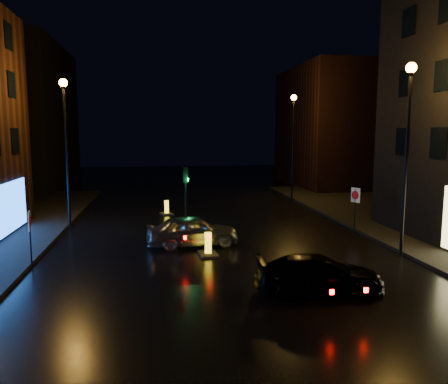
{
  "coord_description": "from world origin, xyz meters",
  "views": [
    {
      "loc": [
        -2.81,
        -11.4,
        5.47
      ],
      "look_at": [
        0.14,
        7.85,
        2.8
      ],
      "focal_mm": 35.0,
      "sensor_mm": 36.0,
      "label": 1
    }
  ],
  "objects_px": {
    "bollard_far": "(167,211)",
    "road_sign_left": "(30,226)",
    "road_sign_right": "(355,199)",
    "silver_hatchback": "(193,231)",
    "traffic_signal": "(186,217)",
    "dark_sedan": "(319,274)",
    "bollard_near": "(208,250)"
  },
  "relations": [
    {
      "from": "bollard_near",
      "to": "silver_hatchback",
      "type": "bearing_deg",
      "value": 103.68
    },
    {
      "from": "bollard_near",
      "to": "road_sign_left",
      "type": "bearing_deg",
      "value": -177.06
    },
    {
      "from": "silver_hatchback",
      "to": "dark_sedan",
      "type": "xyz_separation_m",
      "value": [
        3.81,
        -6.84,
        -0.11
      ]
    },
    {
      "from": "silver_hatchback",
      "to": "bollard_near",
      "type": "bearing_deg",
      "value": -167.73
    },
    {
      "from": "traffic_signal",
      "to": "dark_sedan",
      "type": "xyz_separation_m",
      "value": [
        3.82,
        -11.62,
        0.14
      ]
    },
    {
      "from": "silver_hatchback",
      "to": "bollard_far",
      "type": "relative_size",
      "value": 3.65
    },
    {
      "from": "traffic_signal",
      "to": "bollard_near",
      "type": "bearing_deg",
      "value": -85.08
    },
    {
      "from": "traffic_signal",
      "to": "dark_sedan",
      "type": "relative_size",
      "value": 0.79
    },
    {
      "from": "road_sign_left",
      "to": "road_sign_right",
      "type": "distance_m",
      "value": 16.36
    },
    {
      "from": "traffic_signal",
      "to": "road_sign_right",
      "type": "distance_m",
      "value": 9.71
    },
    {
      "from": "road_sign_right",
      "to": "silver_hatchback",
      "type": "bearing_deg",
      "value": -14.17
    },
    {
      "from": "traffic_signal",
      "to": "silver_hatchback",
      "type": "bearing_deg",
      "value": -89.94
    },
    {
      "from": "silver_hatchback",
      "to": "road_sign_left",
      "type": "height_order",
      "value": "road_sign_left"
    },
    {
      "from": "bollard_near",
      "to": "road_sign_right",
      "type": "xyz_separation_m",
      "value": [
        8.54,
        3.38,
        1.62
      ]
    },
    {
      "from": "silver_hatchback",
      "to": "bollard_near",
      "type": "distance_m",
      "value": 1.89
    },
    {
      "from": "dark_sedan",
      "to": "road_sign_right",
      "type": "distance_m",
      "value": 10.07
    },
    {
      "from": "traffic_signal",
      "to": "road_sign_right",
      "type": "relative_size",
      "value": 1.4
    },
    {
      "from": "dark_sedan",
      "to": "road_sign_right",
      "type": "height_order",
      "value": "road_sign_right"
    },
    {
      "from": "road_sign_left",
      "to": "dark_sedan",
      "type": "bearing_deg",
      "value": -31.57
    },
    {
      "from": "bollard_near",
      "to": "road_sign_right",
      "type": "bearing_deg",
      "value": 17.54
    },
    {
      "from": "traffic_signal",
      "to": "bollard_near",
      "type": "height_order",
      "value": "traffic_signal"
    },
    {
      "from": "bollard_near",
      "to": "bollard_far",
      "type": "height_order",
      "value": "bollard_near"
    },
    {
      "from": "bollard_near",
      "to": "road_sign_left",
      "type": "xyz_separation_m",
      "value": [
        -7.26,
        -0.89,
        1.54
      ]
    },
    {
      "from": "traffic_signal",
      "to": "road_sign_right",
      "type": "xyz_separation_m",
      "value": [
        9.1,
        -3.12,
        1.34
      ]
    },
    {
      "from": "road_sign_right",
      "to": "dark_sedan",
      "type": "bearing_deg",
      "value": 33.67
    },
    {
      "from": "dark_sedan",
      "to": "bollard_near",
      "type": "relative_size",
      "value": 3.55
    },
    {
      "from": "road_sign_right",
      "to": "bollard_near",
      "type": "bearing_deg",
      "value": -2.84
    },
    {
      "from": "traffic_signal",
      "to": "road_sign_left",
      "type": "bearing_deg",
      "value": -132.15
    },
    {
      "from": "road_sign_left",
      "to": "bollard_far",
      "type": "bearing_deg",
      "value": 53.43
    },
    {
      "from": "bollard_far",
      "to": "road_sign_left",
      "type": "height_order",
      "value": "road_sign_left"
    },
    {
      "from": "bollard_far",
      "to": "road_sign_right",
      "type": "bearing_deg",
      "value": -48.32
    },
    {
      "from": "traffic_signal",
      "to": "bollard_far",
      "type": "bearing_deg",
      "value": 105.9
    }
  ]
}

